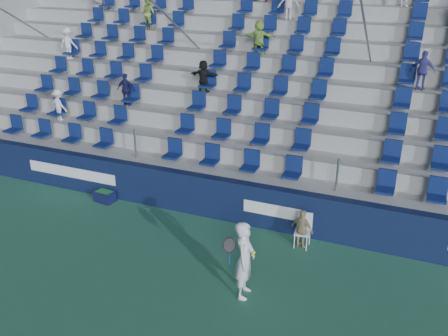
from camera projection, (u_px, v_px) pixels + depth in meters
name	position (u px, v px, depth m)	size (l,w,h in m)	color
ground	(169.00, 280.00, 11.37)	(70.00, 70.00, 0.00)	#2B664A
sponsor_wall	(222.00, 199.00, 13.81)	(24.00, 0.32, 1.20)	#10193B
grandstand	(278.00, 99.00, 17.53)	(24.00, 8.17, 6.63)	#A1A19C
tennis_player	(245.00, 260.00, 10.53)	(0.69, 0.70, 1.78)	white
line_judge_chair	(304.00, 227.00, 12.56)	(0.43, 0.44, 0.89)	white
line_judge	(302.00, 229.00, 12.43)	(0.62, 0.26, 1.05)	tan
ball_bin	(105.00, 196.00, 14.92)	(0.64, 0.46, 0.33)	#0E1336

